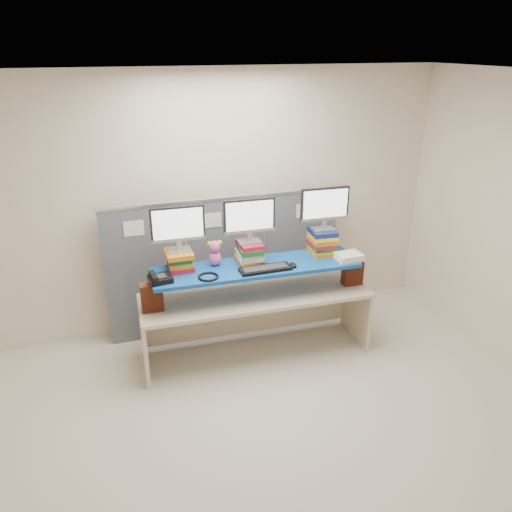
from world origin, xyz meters
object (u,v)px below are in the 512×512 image
object	(u,v)px
monitor_center	(249,218)
monitor_right	(325,206)
desk	(256,306)
monitor_left	(178,226)
keyboard	(265,269)
desk_phone	(159,278)
blue_board	(256,267)

from	to	relation	value
monitor_center	monitor_right	bearing A→B (deg)	0.00
desk	monitor_left	bearing A→B (deg)	170.61
monitor_right	keyboard	xyz separation A→B (m)	(-0.70, -0.22, -0.49)
monitor_left	desk_phone	bearing A→B (deg)	-135.22
desk	monitor_left	world-z (taller)	monitor_left
desk	blue_board	bearing A→B (deg)	-177.76
desk	keyboard	distance (m)	0.49
desk	blue_board	size ratio (longest dim) A/B	1.15
desk	keyboard	xyz separation A→B (m)	(0.05, -0.13, 0.47)
monitor_left	monitor_right	bearing A→B (deg)	0.00
blue_board	desk_phone	world-z (taller)	desk_phone
blue_board	monitor_center	size ratio (longest dim) A/B	4.01
blue_board	monitor_right	distance (m)	0.91
monitor_right	monitor_left	bearing A→B (deg)	-180.00
monitor_right	keyboard	world-z (taller)	monitor_right
desk	keyboard	size ratio (longest dim) A/B	4.66
desk	desk_phone	world-z (taller)	desk_phone
desk	desk_phone	distance (m)	1.06
blue_board	monitor_left	size ratio (longest dim) A/B	4.01
blue_board	desk_phone	bearing A→B (deg)	-173.81
monitor_left	monitor_right	world-z (taller)	monitor_right
monitor_right	monitor_center	bearing A→B (deg)	-180.00
blue_board	keyboard	distance (m)	0.15
monitor_left	keyboard	distance (m)	0.91
monitor_left	desk_phone	size ratio (longest dim) A/B	2.28
monitor_right	desk	bearing A→B (deg)	-170.93
monitor_center	keyboard	bearing A→B (deg)	-70.59
monitor_left	monitor_right	distance (m)	1.46
blue_board	monitor_center	distance (m)	0.48
monitor_center	keyboard	size ratio (longest dim) A/B	1.01
blue_board	keyboard	world-z (taller)	keyboard
monitor_left	monitor_center	distance (m)	0.68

